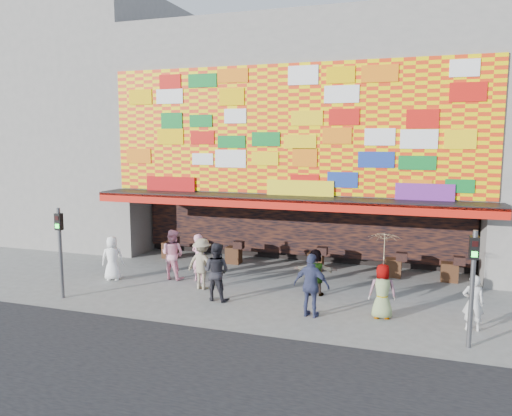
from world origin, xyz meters
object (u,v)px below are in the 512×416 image
at_px(ped_d, 202,264).
at_px(ped_h, 473,303).
at_px(signal_right, 473,276).
at_px(ped_f, 315,272).
at_px(ped_g, 382,291).
at_px(signal_left, 60,243).
at_px(parasol, 384,247).
at_px(ped_i, 173,254).
at_px(ped_a, 112,258).
at_px(ped_c, 216,271).
at_px(ped_e, 312,286).
at_px(ped_b, 199,258).

relative_size(ped_d, ped_h, 1.15).
distance_m(signal_right, ped_f, 5.53).
bearing_deg(ped_g, ped_h, 165.14).
distance_m(signal_left, signal_right, 12.40).
xyz_separation_m(ped_d, parasol, (6.19, -0.97, 1.23)).
bearing_deg(ped_f, ped_i, -10.32).
distance_m(ped_a, ped_h, 12.29).
xyz_separation_m(signal_left, ped_f, (7.84, 2.94, -1.07)).
distance_m(ped_c, parasol, 5.37).
bearing_deg(ped_e, ped_f, -71.28).
xyz_separation_m(signal_right, parasol, (-2.25, 1.42, 0.26)).
distance_m(ped_e, ped_h, 4.43).
bearing_deg(ped_a, ped_g, 149.66).
height_order(signal_left, ped_a, signal_left).
distance_m(signal_right, ped_d, 8.82).
height_order(signal_right, ped_d, signal_right).
distance_m(ped_c, ped_i, 3.08).
bearing_deg(ped_a, signal_right, 144.06).
bearing_deg(parasol, ped_h, -4.11).
xyz_separation_m(signal_right, ped_g, (-2.25, 1.42, -1.05)).
relative_size(signal_right, ped_d, 1.68).
relative_size(signal_left, ped_a, 1.83).
bearing_deg(signal_right, ped_f, 147.18).
bearing_deg(ped_a, ped_f, 159.55).
xyz_separation_m(ped_g, parasol, (-0.00, 0.00, 1.32)).
relative_size(signal_left, ped_g, 1.86).
distance_m(signal_right, ped_b, 9.55).
height_order(ped_f, ped_h, ped_f).
xyz_separation_m(ped_b, ped_e, (4.71, -2.31, 0.06)).
distance_m(signal_right, parasol, 2.67).
distance_m(signal_left, ped_d, 4.72).
height_order(signal_right, ped_a, signal_right).
distance_m(ped_f, ped_g, 2.76).
bearing_deg(ped_b, ped_f, -164.00).
distance_m(ped_d, parasol, 6.38).
bearing_deg(ped_e, ped_a, -0.76).
height_order(ped_c, ped_g, ped_c).
xyz_separation_m(ped_b, ped_g, (6.69, -1.78, -0.08)).
bearing_deg(signal_left, ped_a, 82.01).
bearing_deg(ped_b, signal_left, 62.08).
distance_m(ped_b, ped_e, 5.24).
relative_size(ped_a, ped_h, 1.05).
height_order(signal_right, ped_h, signal_right).
height_order(ped_b, ped_d, ped_d).
relative_size(signal_right, parasol, 1.67).
xyz_separation_m(ped_a, ped_c, (4.58, -0.94, 0.13)).
distance_m(ped_i, parasol, 8.05).
bearing_deg(ped_c, ped_f, -146.41).
height_order(ped_f, ped_g, ped_g).
distance_m(ped_a, parasol, 9.95).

